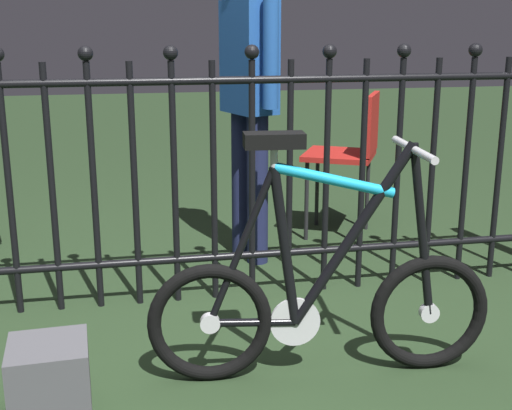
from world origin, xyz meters
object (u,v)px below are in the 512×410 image
object	(u,v)px
person_visitor	(249,85)
display_crate	(50,379)
bicycle	(321,298)
chair_red	(352,148)

from	to	relation	value
person_visitor	display_crate	xyz separation A→B (m)	(-0.91, -1.38, -0.80)
bicycle	person_visitor	size ratio (longest dim) A/B	0.79
chair_red	display_crate	size ratio (longest dim) A/B	3.37
person_visitor	chair_red	bearing A→B (deg)	22.75
bicycle	chair_red	world-z (taller)	bicycle
bicycle	person_visitor	distance (m)	1.43
bicycle	person_visitor	bearing A→B (deg)	90.61
display_crate	person_visitor	bearing A→B (deg)	56.43
chair_red	person_visitor	bearing A→B (deg)	-157.25
chair_red	bicycle	bearing A→B (deg)	-112.25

